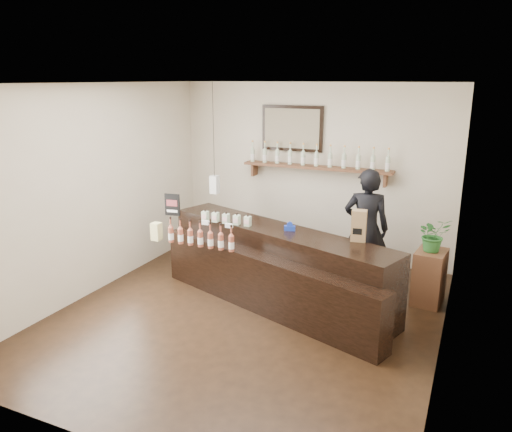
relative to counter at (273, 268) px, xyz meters
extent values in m
plane|color=black|center=(-0.12, -0.57, -0.45)|extent=(5.00, 5.00, 0.00)
plane|color=beige|center=(-0.12, 1.93, 0.95)|extent=(4.50, 0.00, 4.50)
plane|color=beige|center=(-0.12, -3.07, 0.95)|extent=(4.50, 0.00, 4.50)
plane|color=beige|center=(-2.37, -0.57, 0.95)|extent=(0.00, 5.00, 5.00)
plane|color=beige|center=(2.13, -0.57, 0.95)|extent=(0.00, 5.00, 5.00)
plane|color=white|center=(-0.12, -0.57, 2.35)|extent=(5.00, 5.00, 0.00)
cube|color=#57311D|center=(-0.02, 1.80, 1.05)|extent=(2.40, 0.25, 0.04)
cube|color=#57311D|center=(-1.10, 1.83, 0.93)|extent=(0.04, 0.20, 0.20)
cube|color=#57311D|center=(1.06, 1.83, 0.93)|extent=(0.04, 0.20, 0.20)
cube|color=black|center=(-0.47, 1.90, 1.63)|extent=(1.02, 0.04, 0.72)
cube|color=brown|center=(-0.47, 1.87, 1.63)|extent=(0.92, 0.01, 0.62)
cube|color=white|center=(-1.42, 1.03, 0.80)|extent=(0.12, 0.12, 0.28)
cylinder|color=black|center=(-1.42, 1.03, 1.64)|extent=(0.01, 0.01, 1.41)
cylinder|color=beige|center=(-1.12, 1.80, 1.17)|extent=(0.07, 0.07, 0.20)
cone|color=beige|center=(-1.12, 1.80, 1.30)|extent=(0.07, 0.07, 0.05)
cylinder|color=beige|center=(-1.12, 1.80, 1.36)|extent=(0.02, 0.02, 0.07)
cylinder|color=gold|center=(-1.12, 1.80, 1.41)|extent=(0.03, 0.03, 0.02)
cylinder|color=white|center=(-1.12, 1.80, 1.15)|extent=(0.07, 0.07, 0.09)
cylinder|color=beige|center=(-0.90, 1.80, 1.17)|extent=(0.07, 0.07, 0.20)
cone|color=beige|center=(-0.90, 1.80, 1.30)|extent=(0.07, 0.07, 0.05)
cylinder|color=beige|center=(-0.90, 1.80, 1.36)|extent=(0.02, 0.02, 0.07)
cylinder|color=gold|center=(-0.90, 1.80, 1.41)|extent=(0.03, 0.03, 0.02)
cylinder|color=white|center=(-0.90, 1.80, 1.15)|extent=(0.07, 0.07, 0.09)
cylinder|color=beige|center=(-0.68, 1.80, 1.17)|extent=(0.07, 0.07, 0.20)
cone|color=beige|center=(-0.68, 1.80, 1.30)|extent=(0.07, 0.07, 0.05)
cylinder|color=beige|center=(-0.68, 1.80, 1.36)|extent=(0.02, 0.02, 0.07)
cylinder|color=gold|center=(-0.68, 1.80, 1.41)|extent=(0.03, 0.03, 0.02)
cylinder|color=white|center=(-0.68, 1.80, 1.15)|extent=(0.07, 0.07, 0.09)
cylinder|color=beige|center=(-0.46, 1.80, 1.17)|extent=(0.07, 0.07, 0.20)
cone|color=beige|center=(-0.46, 1.80, 1.30)|extent=(0.07, 0.07, 0.05)
cylinder|color=beige|center=(-0.46, 1.80, 1.36)|extent=(0.02, 0.02, 0.07)
cylinder|color=gold|center=(-0.46, 1.80, 1.41)|extent=(0.03, 0.03, 0.02)
cylinder|color=white|center=(-0.46, 1.80, 1.15)|extent=(0.07, 0.07, 0.09)
cylinder|color=beige|center=(-0.24, 1.80, 1.17)|extent=(0.07, 0.07, 0.20)
cone|color=beige|center=(-0.24, 1.80, 1.30)|extent=(0.07, 0.07, 0.05)
cylinder|color=beige|center=(-0.24, 1.80, 1.36)|extent=(0.02, 0.02, 0.07)
cylinder|color=gold|center=(-0.24, 1.80, 1.41)|extent=(0.03, 0.03, 0.02)
cylinder|color=white|center=(-0.24, 1.80, 1.15)|extent=(0.07, 0.07, 0.09)
cylinder|color=beige|center=(-0.02, 1.80, 1.17)|extent=(0.07, 0.07, 0.20)
cone|color=beige|center=(-0.02, 1.80, 1.30)|extent=(0.07, 0.07, 0.05)
cylinder|color=beige|center=(-0.02, 1.80, 1.36)|extent=(0.02, 0.02, 0.07)
cylinder|color=gold|center=(-0.02, 1.80, 1.41)|extent=(0.03, 0.03, 0.02)
cylinder|color=white|center=(-0.02, 1.80, 1.15)|extent=(0.07, 0.07, 0.09)
cylinder|color=beige|center=(0.20, 1.80, 1.17)|extent=(0.07, 0.07, 0.20)
cone|color=beige|center=(0.20, 1.80, 1.30)|extent=(0.07, 0.07, 0.05)
cylinder|color=beige|center=(0.20, 1.80, 1.36)|extent=(0.02, 0.02, 0.07)
cylinder|color=gold|center=(0.20, 1.80, 1.41)|extent=(0.03, 0.03, 0.02)
cylinder|color=white|center=(0.20, 1.80, 1.15)|extent=(0.07, 0.07, 0.09)
cylinder|color=beige|center=(0.42, 1.80, 1.17)|extent=(0.07, 0.07, 0.20)
cone|color=beige|center=(0.42, 1.80, 1.30)|extent=(0.07, 0.07, 0.05)
cylinder|color=beige|center=(0.42, 1.80, 1.36)|extent=(0.02, 0.02, 0.07)
cylinder|color=gold|center=(0.42, 1.80, 1.41)|extent=(0.03, 0.03, 0.02)
cylinder|color=white|center=(0.42, 1.80, 1.15)|extent=(0.07, 0.07, 0.09)
cylinder|color=beige|center=(0.64, 1.80, 1.17)|extent=(0.07, 0.07, 0.20)
cone|color=beige|center=(0.64, 1.80, 1.30)|extent=(0.07, 0.07, 0.05)
cylinder|color=beige|center=(0.64, 1.80, 1.36)|extent=(0.02, 0.02, 0.07)
cylinder|color=gold|center=(0.64, 1.80, 1.41)|extent=(0.03, 0.03, 0.02)
cylinder|color=white|center=(0.64, 1.80, 1.15)|extent=(0.07, 0.07, 0.09)
cylinder|color=beige|center=(0.86, 1.80, 1.17)|extent=(0.07, 0.07, 0.20)
cone|color=beige|center=(0.86, 1.80, 1.30)|extent=(0.07, 0.07, 0.05)
cylinder|color=beige|center=(0.86, 1.80, 1.36)|extent=(0.02, 0.02, 0.07)
cylinder|color=gold|center=(0.86, 1.80, 1.41)|extent=(0.03, 0.03, 0.02)
cylinder|color=white|center=(0.86, 1.80, 1.15)|extent=(0.07, 0.07, 0.09)
cylinder|color=beige|center=(1.08, 1.80, 1.17)|extent=(0.07, 0.07, 0.20)
cone|color=beige|center=(1.08, 1.80, 1.30)|extent=(0.07, 0.07, 0.05)
cylinder|color=beige|center=(1.08, 1.80, 1.36)|extent=(0.02, 0.02, 0.07)
cylinder|color=gold|center=(1.08, 1.80, 1.41)|extent=(0.03, 0.03, 0.02)
cylinder|color=white|center=(1.08, 1.80, 1.15)|extent=(0.07, 0.07, 0.09)
cube|color=black|center=(0.01, 0.13, 0.03)|extent=(3.44, 1.70, 0.96)
cube|color=black|center=(0.01, -0.33, -0.09)|extent=(3.34, 1.42, 0.73)
cube|color=white|center=(-0.95, -0.10, 0.53)|extent=(0.10, 0.04, 0.05)
cube|color=white|center=(-0.60, -0.10, 0.53)|extent=(0.10, 0.04, 0.05)
cube|color=#D9D385|center=(-1.59, -0.33, 0.34)|extent=(0.12, 0.12, 0.12)
cube|color=#D9D385|center=(-1.59, -0.33, 0.46)|extent=(0.12, 0.12, 0.12)
cube|color=beige|center=(-1.05, 0.08, 0.57)|extent=(0.08, 0.08, 0.13)
cube|color=beige|center=(-1.05, 0.03, 0.57)|extent=(0.07, 0.00, 0.06)
cylinder|color=black|center=(-1.05, 0.08, 0.65)|extent=(0.02, 0.02, 0.03)
cube|color=beige|center=(-0.89, 0.08, 0.57)|extent=(0.08, 0.08, 0.13)
cube|color=beige|center=(-0.89, 0.03, 0.57)|extent=(0.07, 0.00, 0.06)
cylinder|color=black|center=(-0.89, 0.08, 0.65)|extent=(0.02, 0.02, 0.03)
cube|color=beige|center=(-0.73, 0.08, 0.57)|extent=(0.08, 0.08, 0.13)
cube|color=beige|center=(-0.73, 0.03, 0.57)|extent=(0.07, 0.00, 0.06)
cylinder|color=black|center=(-0.73, 0.08, 0.65)|extent=(0.02, 0.02, 0.03)
cube|color=beige|center=(-0.57, 0.08, 0.57)|extent=(0.08, 0.08, 0.13)
cube|color=beige|center=(-0.57, 0.03, 0.57)|extent=(0.07, 0.00, 0.06)
cylinder|color=black|center=(-0.57, 0.08, 0.65)|extent=(0.02, 0.02, 0.03)
cube|color=beige|center=(-0.41, 0.08, 0.57)|extent=(0.08, 0.08, 0.13)
cube|color=beige|center=(-0.41, 0.03, 0.57)|extent=(0.07, 0.00, 0.06)
cylinder|color=black|center=(-0.41, 0.08, 0.65)|extent=(0.02, 0.02, 0.03)
cylinder|color=#9A4A34|center=(-1.35, -0.33, 0.38)|extent=(0.07, 0.07, 0.20)
cone|color=#9A4A34|center=(-1.35, -0.33, 0.50)|extent=(0.07, 0.07, 0.05)
cylinder|color=#9A4A34|center=(-1.35, -0.33, 0.56)|extent=(0.02, 0.02, 0.07)
cylinder|color=black|center=(-1.35, -0.33, 0.61)|extent=(0.03, 0.03, 0.02)
cylinder|color=white|center=(-1.35, -0.33, 0.36)|extent=(0.07, 0.07, 0.09)
cylinder|color=#9A4A34|center=(-1.20, -0.33, 0.38)|extent=(0.07, 0.07, 0.20)
cone|color=#9A4A34|center=(-1.20, -0.33, 0.50)|extent=(0.07, 0.07, 0.05)
cylinder|color=#9A4A34|center=(-1.20, -0.33, 0.56)|extent=(0.02, 0.02, 0.07)
cylinder|color=black|center=(-1.20, -0.33, 0.61)|extent=(0.03, 0.03, 0.02)
cylinder|color=white|center=(-1.20, -0.33, 0.36)|extent=(0.07, 0.07, 0.09)
cylinder|color=#9A4A34|center=(-1.05, -0.33, 0.38)|extent=(0.07, 0.07, 0.20)
cone|color=#9A4A34|center=(-1.05, -0.33, 0.50)|extent=(0.07, 0.07, 0.05)
cylinder|color=#9A4A34|center=(-1.05, -0.33, 0.56)|extent=(0.02, 0.02, 0.07)
cylinder|color=black|center=(-1.05, -0.33, 0.61)|extent=(0.03, 0.03, 0.02)
cylinder|color=white|center=(-1.05, -0.33, 0.36)|extent=(0.07, 0.07, 0.09)
cylinder|color=#9A4A34|center=(-0.90, -0.33, 0.38)|extent=(0.07, 0.07, 0.20)
cone|color=#9A4A34|center=(-0.90, -0.33, 0.50)|extent=(0.07, 0.07, 0.05)
cylinder|color=#9A4A34|center=(-0.90, -0.33, 0.56)|extent=(0.02, 0.02, 0.07)
cylinder|color=black|center=(-0.90, -0.33, 0.61)|extent=(0.03, 0.03, 0.02)
cylinder|color=white|center=(-0.90, -0.33, 0.36)|extent=(0.07, 0.07, 0.09)
cylinder|color=#9A4A34|center=(-0.75, -0.33, 0.38)|extent=(0.07, 0.07, 0.20)
cone|color=#9A4A34|center=(-0.75, -0.33, 0.50)|extent=(0.07, 0.07, 0.05)
cylinder|color=#9A4A34|center=(-0.75, -0.33, 0.56)|extent=(0.02, 0.02, 0.07)
cylinder|color=black|center=(-0.75, -0.33, 0.61)|extent=(0.03, 0.03, 0.02)
cylinder|color=white|center=(-0.75, -0.33, 0.36)|extent=(0.07, 0.07, 0.09)
cylinder|color=#9A4A34|center=(-0.60, -0.33, 0.38)|extent=(0.07, 0.07, 0.20)
cone|color=#9A4A34|center=(-0.60, -0.33, 0.50)|extent=(0.07, 0.07, 0.05)
cylinder|color=#9A4A34|center=(-0.60, -0.33, 0.56)|extent=(0.02, 0.02, 0.07)
cylinder|color=black|center=(-0.60, -0.33, 0.61)|extent=(0.03, 0.03, 0.02)
cylinder|color=white|center=(-0.60, -0.33, 0.36)|extent=(0.07, 0.07, 0.09)
cylinder|color=#9A4A34|center=(-0.45, -0.33, 0.38)|extent=(0.07, 0.07, 0.20)
cone|color=#9A4A34|center=(-0.45, -0.33, 0.50)|extent=(0.07, 0.07, 0.05)
cylinder|color=#9A4A34|center=(-0.45, -0.33, 0.56)|extent=(0.02, 0.02, 0.07)
cylinder|color=black|center=(-0.45, -0.33, 0.61)|extent=(0.03, 0.03, 0.02)
cylinder|color=white|center=(-0.45, -0.33, 0.36)|extent=(0.07, 0.07, 0.09)
cube|color=black|center=(-1.61, 0.11, 0.67)|extent=(0.23, 0.05, 0.32)
cube|color=maroon|center=(-1.61, 0.10, 0.69)|extent=(0.16, 0.03, 0.09)
cube|color=white|center=(-1.61, 0.10, 0.58)|extent=(0.16, 0.03, 0.04)
cube|color=olive|center=(1.07, 0.06, 0.70)|extent=(0.19, 0.15, 0.38)
cube|color=black|center=(1.07, -0.01, 0.64)|extent=(0.11, 0.02, 0.08)
cube|color=#1732A4|center=(0.18, 0.11, 0.54)|extent=(0.15, 0.09, 0.07)
cylinder|color=#1732A4|center=(0.18, 0.11, 0.59)|extent=(0.08, 0.05, 0.08)
cube|color=#57311D|center=(1.88, 0.77, -0.09)|extent=(0.41, 0.53, 0.71)
imported|color=#2B6B2B|center=(1.88, 0.77, 0.49)|extent=(0.52, 0.51, 0.44)
imported|color=black|center=(0.98, 0.98, 0.50)|extent=(0.76, 0.56, 1.91)
camera|label=1|loc=(2.30, -5.66, 2.40)|focal=35.00mm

